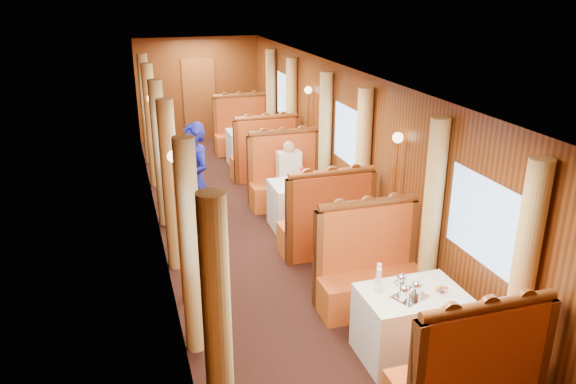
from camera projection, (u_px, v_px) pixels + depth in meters
name	position (u px, v px, depth m)	size (l,w,h in m)	color
floor	(259.00, 232.00, 8.91)	(3.00, 12.00, 0.01)	black
ceiling	(256.00, 73.00, 8.04)	(3.00, 12.00, 0.01)	silver
wall_far	(199.00, 89.00, 13.85)	(3.00, 2.50, 0.01)	brown
wall_left	(156.00, 165.00, 8.06)	(12.00, 2.50, 0.01)	brown
wall_right	(349.00, 148.00, 8.88)	(12.00, 2.50, 0.01)	brown
doorway_far	(200.00, 99.00, 13.91)	(0.80, 0.04, 2.00)	brown
table_near	(410.00, 324.00, 5.85)	(1.05, 0.72, 0.75)	white
banquette_near_fwd	(467.00, 382.00, 4.92)	(1.30, 0.55, 1.34)	#AA2912
banquette_near_aft	(369.00, 274.00, 6.74)	(1.30, 0.55, 1.34)	#AA2912
table_mid	(304.00, 205.00, 8.98)	(1.05, 0.72, 0.75)	white
banquette_mid_fwd	(326.00, 227.00, 8.06)	(1.30, 0.55, 1.34)	#AA2912
banquette_mid_aft	(286.00, 182.00, 9.88)	(1.30, 0.55, 1.34)	#AA2912
table_far	(253.00, 147.00, 12.12)	(1.05, 0.72, 0.75)	white
banquette_far_fwd	(265.00, 158.00, 11.20)	(1.30, 0.55, 1.34)	#AA2912
banquette_far_aft	(243.00, 134.00, 13.01)	(1.30, 0.55, 1.34)	#AA2912
tea_tray	(410.00, 297.00, 5.62)	(0.34, 0.26, 0.01)	silver
teapot_left	(404.00, 295.00, 5.53)	(0.17, 0.13, 0.14)	silver
teapot_right	(416.00, 291.00, 5.62)	(0.16, 0.12, 0.13)	silver
teapot_back	(401.00, 283.00, 5.76)	(0.16, 0.12, 0.13)	silver
fruit_plate	(441.00, 291.00, 5.71)	(0.20, 0.20, 0.05)	white
cup_inboard	(378.00, 283.00, 5.67)	(0.08, 0.08, 0.26)	white
cup_outboard	(379.00, 278.00, 5.79)	(0.08, 0.08, 0.26)	white
rose_vase_mid	(302.00, 172.00, 8.79)	(0.06, 0.06, 0.36)	silver
rose_vase_far	(251.00, 122.00, 11.96)	(0.06, 0.06, 0.36)	silver
window_left_near	(189.00, 261.00, 4.86)	(1.20, 0.90, 0.01)	#84ADE0
curtain_left_near_a	(218.00, 336.00, 4.29)	(0.22, 0.22, 2.35)	#DBB870
curtain_left_near_b	(190.00, 249.00, 5.69)	(0.22, 0.22, 2.35)	#DBB870
window_right_near	(483.00, 221.00, 5.67)	(1.20, 0.90, 0.01)	#84ADE0
curtain_right_near_a	(522.00, 283.00, 5.04)	(0.22, 0.22, 2.35)	#DBB870
curtain_right_near_b	(432.00, 218.00, 6.44)	(0.22, 0.22, 2.35)	#DBB870
window_left_mid	(156.00, 152.00, 8.00)	(1.20, 0.90, 0.01)	#84ADE0
curtain_left_mid_a	(171.00, 187.00, 7.42)	(0.22, 0.22, 2.35)	#DBB870
curtain_left_mid_b	(161.00, 155.00, 8.82)	(0.22, 0.22, 2.35)	#DBB870
window_right_mid	(349.00, 136.00, 8.81)	(1.20, 0.90, 0.01)	#84ADE0
curtain_right_mid_a	(362.00, 168.00, 8.18)	(0.22, 0.22, 2.35)	#DBB870
curtain_right_mid_b	(325.00, 141.00, 9.58)	(0.22, 0.22, 2.35)	#DBB870
window_left_far	(142.00, 104.00, 11.14)	(1.20, 0.90, 0.01)	#84ADE0
curtain_left_far_a	(152.00, 126.00, 10.56)	(0.22, 0.22, 2.35)	#DBB870
curtain_left_far_b	(146.00, 110.00, 11.96)	(0.22, 0.22, 2.35)	#DBB870
window_right_far	(285.00, 96.00, 11.95)	(1.20, 0.90, 0.01)	#84ADE0
curtain_right_far_a	(291.00, 117.00, 11.31)	(0.22, 0.22, 2.35)	#DBB870
curtain_right_far_b	(271.00, 102.00, 12.71)	(0.22, 0.22, 2.35)	#DBB870
sconce_left_fore	(176.00, 197.00, 6.48)	(0.14, 0.14, 1.95)	#BF8C3F
sconce_right_fore	(395.00, 175.00, 7.24)	(0.14, 0.14, 1.95)	#BF8C3F
sconce_left_aft	(153.00, 127.00, 9.61)	(0.14, 0.14, 1.95)	#BF8C3F
sconce_right_aft	(308.00, 117.00, 10.38)	(0.14, 0.14, 1.95)	#BF8C3F
steward	(196.00, 179.00, 8.58)	(0.65, 0.43, 1.78)	navy
passenger	(289.00, 168.00, 9.58)	(0.40, 0.44, 0.76)	beige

